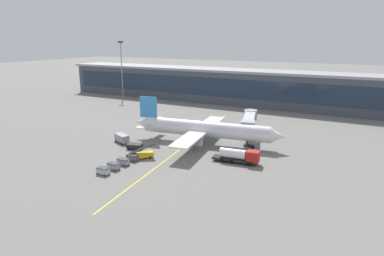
% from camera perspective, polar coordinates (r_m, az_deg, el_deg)
% --- Properties ---
extents(ground_plane, '(700.00, 700.00, 0.00)m').
position_cam_1_polar(ground_plane, '(91.03, -2.93, -3.04)').
color(ground_plane, slate).
extents(apron_lead_in_line, '(10.23, 79.42, 0.01)m').
position_cam_1_polar(apron_lead_in_line, '(91.63, -1.11, -2.90)').
color(apron_lead_in_line, yellow).
rests_on(apron_lead_in_line, ground_plane).
extents(terminal_building, '(181.45, 16.69, 14.80)m').
position_cam_1_polar(terminal_building, '(151.41, 8.43, 6.84)').
color(terminal_building, '#424751').
rests_on(terminal_building, ground_plane).
extents(main_airliner, '(42.73, 33.96, 11.97)m').
position_cam_1_polar(main_airliner, '(91.95, 2.19, -0.16)').
color(main_airliner, white).
rests_on(main_airliner, ground_plane).
extents(jet_bridge, '(8.03, 17.83, 6.84)m').
position_cam_1_polar(jet_bridge, '(98.60, 9.57, 1.24)').
color(jet_bridge, '#B2B7BC').
rests_on(jet_bridge, ground_plane).
extents(fuel_tanker, '(11.00, 3.59, 3.25)m').
position_cam_1_polar(fuel_tanker, '(79.07, 7.87, -4.61)').
color(fuel_tanker, '#232326').
rests_on(fuel_tanker, ground_plane).
extents(crew_van, '(5.42, 3.97, 2.30)m').
position_cam_1_polar(crew_van, '(95.69, -11.68, -1.62)').
color(crew_van, gray).
rests_on(crew_van, ground_plane).
extents(pushback_tug, '(4.25, 3.17, 1.40)m').
position_cam_1_polar(pushback_tug, '(89.54, -9.53, -2.97)').
color(pushback_tug, black).
rests_on(pushback_tug, ground_plane).
extents(belt_loader, '(5.48, 6.12, 3.49)m').
position_cam_1_polar(belt_loader, '(82.31, -8.58, -4.41)').
color(belt_loader, yellow).
rests_on(belt_loader, ground_plane).
extents(baggage_cart_0, '(2.69, 1.68, 1.48)m').
position_cam_1_polar(baggage_cart_0, '(74.67, -14.64, -6.94)').
color(baggage_cart_0, '#B2B7BC').
rests_on(baggage_cart_0, ground_plane).
extents(baggage_cart_1, '(2.69, 1.68, 1.48)m').
position_cam_1_polar(baggage_cart_1, '(76.81, -12.98, -6.21)').
color(baggage_cart_1, gray).
rests_on(baggage_cart_1, ground_plane).
extents(baggage_cart_2, '(2.69, 1.68, 1.48)m').
position_cam_1_polar(baggage_cart_2, '(79.03, -11.42, -5.52)').
color(baggage_cart_2, gray).
rests_on(baggage_cart_2, ground_plane).
extents(baggage_cart_3, '(2.69, 1.68, 1.48)m').
position_cam_1_polar(baggage_cart_3, '(81.30, -9.95, -4.87)').
color(baggage_cart_3, '#595B60').
rests_on(baggage_cart_3, ground_plane).
extents(apron_light_mast_0, '(2.80, 0.50, 26.68)m').
position_cam_1_polar(apron_light_mast_0, '(168.41, -11.69, 10.20)').
color(apron_light_mast_0, gray).
rests_on(apron_light_mast_0, ground_plane).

